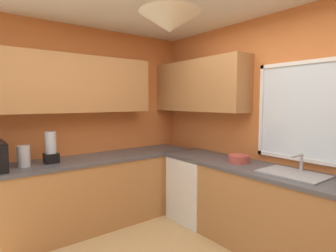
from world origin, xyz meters
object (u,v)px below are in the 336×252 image
(bowl, at_px, (239,159))
(blender_appliance, at_px, (51,149))
(dishwasher, at_px, (197,188))
(sink_assembly, at_px, (293,173))
(kettle, at_px, (24,156))

(bowl, relative_size, blender_appliance, 0.65)
(bowl, bearing_deg, dishwasher, -177.34)
(sink_assembly, bearing_deg, dishwasher, -178.38)
(dishwasher, distance_m, blender_appliance, 1.91)
(kettle, height_order, blender_appliance, blender_appliance)
(bowl, bearing_deg, blender_appliance, -127.34)
(sink_assembly, height_order, blender_appliance, blender_appliance)
(dishwasher, xyz_separation_m, blender_appliance, (-0.66, -1.68, 0.63))
(dishwasher, xyz_separation_m, kettle, (-0.64, -1.97, 0.58))
(sink_assembly, distance_m, blender_appliance, 2.60)
(kettle, bearing_deg, bowl, 57.22)
(dishwasher, height_order, bowl, bowl)
(kettle, bearing_deg, dishwasher, 71.97)
(sink_assembly, bearing_deg, bowl, -179.42)
(dishwasher, bearing_deg, blender_appliance, -111.43)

